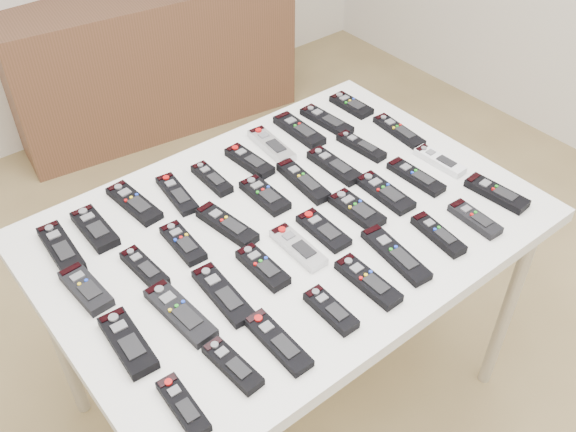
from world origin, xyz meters
TOP-DOWN VIEW (x-y plane):
  - ground at (0.00, 0.00)m, footprint 4.00×4.00m
  - table at (-0.03, 0.06)m, footprint 1.25×0.88m
  - sideboard at (0.50, 1.78)m, footprint 1.45×0.57m
  - remote_0 at (-0.53, 0.32)m, footprint 0.07×0.19m
  - remote_1 at (-0.43, 0.33)m, footprint 0.06×0.17m
  - remote_2 at (-0.31, 0.36)m, footprint 0.07×0.19m
  - remote_3 at (-0.20, 0.33)m, footprint 0.07×0.18m
  - remote_4 at (-0.09, 0.32)m, footprint 0.05×0.15m
  - remote_5 at (0.04, 0.32)m, footprint 0.06×0.17m
  - remote_6 at (0.14, 0.34)m, footprint 0.07×0.19m
  - remote_7 at (0.25, 0.35)m, footprint 0.06×0.19m
  - remote_8 at (0.36, 0.34)m, footprint 0.07×0.19m
  - remote_9 at (0.48, 0.36)m, footprint 0.06×0.15m
  - remote_10 at (-0.54, 0.16)m, footprint 0.07×0.16m
  - remote_11 at (-0.40, 0.13)m, footprint 0.05×0.15m
  - remote_12 at (-0.29, 0.15)m, footprint 0.06×0.16m
  - remote_13 at (-0.17, 0.14)m, footprint 0.08×0.19m
  - remote_14 at (-0.02, 0.17)m, footprint 0.06×0.16m
  - remote_15 at (0.10, 0.15)m, footprint 0.06×0.20m
  - remote_16 at (0.22, 0.15)m, footprint 0.05×0.18m
  - remote_17 at (0.34, 0.17)m, footprint 0.05×0.17m
  - remote_18 at (0.49, 0.16)m, footprint 0.06×0.19m
  - remote_19 at (-0.54, -0.04)m, footprint 0.07×0.18m
  - remote_20 at (-0.41, -0.04)m, footprint 0.07×0.21m
  - remote_21 at (-0.31, -0.05)m, footprint 0.06×0.20m
  - remote_22 at (-0.18, -0.04)m, footprint 0.05×0.15m
  - remote_23 at (-0.07, -0.04)m, footprint 0.05×0.17m
  - remote_24 at (0.02, -0.03)m, footprint 0.06×0.16m
  - remote_25 at (0.14, -0.03)m, footprint 0.06×0.16m
  - remote_26 at (0.24, -0.02)m, footprint 0.07×0.18m
  - remote_27 at (0.36, -0.03)m, footprint 0.05×0.18m
  - remote_28 at (0.47, -0.02)m, footprint 0.05×0.16m
  - remote_29 at (-0.53, -0.24)m, footprint 0.05×0.15m
  - remote_30 at (-0.40, -0.22)m, footprint 0.06×0.15m
  - remote_31 at (-0.29, -0.24)m, footprint 0.05×0.18m
  - remote_32 at (-0.15, -0.24)m, footprint 0.05×0.14m
  - remote_33 at (-0.02, -0.23)m, footprint 0.05×0.18m
  - remote_34 at (0.09, -0.21)m, footprint 0.07×0.21m
  - remote_35 at (0.23, -0.23)m, footprint 0.06×0.16m
  - remote_36 at (0.35, -0.25)m, footprint 0.06×0.15m
  - remote_37 at (0.48, -0.21)m, footprint 0.07×0.18m

SIDE VIEW (x-z plane):
  - ground at x=0.00m, z-range 0.00..0.00m
  - sideboard at x=0.50m, z-range 0.00..0.71m
  - table at x=-0.03m, z-range 0.33..1.11m
  - remote_3 at x=-0.20m, z-range 0.78..0.80m
  - remote_18 at x=0.49m, z-range 0.78..0.80m
  - remote_24 at x=0.02m, z-range 0.78..0.80m
  - remote_9 at x=0.48m, z-range 0.78..0.80m
  - remote_2 at x=-0.31m, z-range 0.78..0.80m
  - remote_8 at x=0.36m, z-range 0.78..0.80m
  - remote_12 at x=-0.29m, z-range 0.78..0.80m
  - remote_27 at x=0.36m, z-range 0.78..0.80m
  - remote_21 at x=-0.31m, z-range 0.78..0.80m
  - remote_23 at x=-0.07m, z-range 0.78..0.80m
  - remote_26 at x=0.24m, z-range 0.78..0.80m
  - remote_31 at x=-0.29m, z-range 0.78..0.80m
  - remote_28 at x=0.47m, z-range 0.78..0.80m
  - remote_17 at x=0.34m, z-range 0.78..0.80m
  - remote_4 at x=-0.09m, z-range 0.78..0.80m
  - remote_34 at x=0.09m, z-range 0.78..0.80m
  - remote_11 at x=-0.40m, z-range 0.78..0.80m
  - remote_20 at x=-0.41m, z-range 0.78..0.80m
  - remote_29 at x=-0.53m, z-range 0.78..0.80m
  - remote_36 at x=0.35m, z-range 0.78..0.80m
  - remote_14 at x=-0.02m, z-range 0.78..0.80m
  - remote_30 at x=-0.40m, z-range 0.78..0.80m
  - remote_25 at x=0.14m, z-range 0.78..0.80m
  - remote_5 at x=0.04m, z-range 0.78..0.80m
  - remote_1 at x=-0.43m, z-range 0.78..0.80m
  - remote_7 at x=0.25m, z-range 0.78..0.80m
  - remote_6 at x=0.14m, z-range 0.78..0.80m
  - remote_37 at x=0.48m, z-range 0.78..0.80m
  - remote_0 at x=-0.53m, z-range 0.78..0.80m
  - remote_35 at x=0.23m, z-range 0.78..0.80m
  - remote_33 at x=-0.02m, z-range 0.78..0.80m
  - remote_10 at x=-0.54m, z-range 0.78..0.80m
  - remote_16 at x=0.22m, z-range 0.78..0.80m
  - remote_32 at x=-0.15m, z-range 0.78..0.80m
  - remote_22 at x=-0.18m, z-range 0.78..0.80m
  - remote_13 at x=-0.17m, z-range 0.78..0.80m
  - remote_15 at x=0.10m, z-range 0.78..0.80m
  - remote_19 at x=-0.54m, z-range 0.78..0.80m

